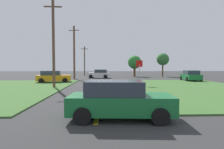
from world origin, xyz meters
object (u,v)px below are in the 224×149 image
object	(u,v)px
car_approaching_junction	(99,74)
utility_pole_mid	(74,52)
utility_pole_near	(53,43)
stop_sign	(139,68)
pine_tree_center	(135,62)
car_on_crossroad	(191,76)
parked_car_near_building	(53,77)
utility_pole_far	(85,60)
car_behind_on_main_road	(119,100)
oak_tree_left	(163,59)

from	to	relation	value
car_approaching_junction	utility_pole_mid	world-z (taller)	utility_pole_mid
car_approaching_junction	utility_pole_near	distance (m)	16.07
stop_sign	pine_tree_center	bearing A→B (deg)	-105.33
car_on_crossroad	pine_tree_center	bearing A→B (deg)	34.45
parked_car_near_building	utility_pole_far	size ratio (longest dim) A/B	0.66
car_behind_on_main_road	stop_sign	bearing A→B (deg)	78.94
car_on_crossroad	car_behind_on_main_road	world-z (taller)	same
car_on_crossroad	pine_tree_center	xyz separation A→B (m)	(-6.53, 12.07, 2.29)
car_approaching_junction	utility_pole_far	world-z (taller)	utility_pole_far
utility_pole_mid	pine_tree_center	distance (m)	13.83
utility_pole_mid	utility_pole_far	xyz separation A→B (m)	(0.38, 12.66, -1.02)
stop_sign	utility_pole_mid	xyz separation A→B (m)	(-9.25, 11.36, 2.68)
car_approaching_junction	utility_pole_mid	xyz separation A→B (m)	(-4.33, -2.32, 3.91)
car_behind_on_main_road	utility_pole_far	bearing A→B (deg)	102.44
stop_sign	utility_pole_mid	size ratio (longest dim) A/B	0.31
utility_pole_mid	utility_pole_near	bearing A→B (deg)	-89.96
car_behind_on_main_road	oak_tree_left	world-z (taller)	oak_tree_left
car_approaching_junction	car_behind_on_main_road	world-z (taller)	same
utility_pole_near	utility_pole_mid	bearing A→B (deg)	90.04
parked_car_near_building	utility_pole_far	world-z (taller)	utility_pole_far
utility_pole_far	oak_tree_left	distance (m)	18.55
oak_tree_left	pine_tree_center	size ratio (longest dim) A/B	1.11
car_behind_on_main_road	oak_tree_left	distance (m)	33.15
parked_car_near_building	car_approaching_junction	bearing A→B (deg)	48.55
utility_pole_far	pine_tree_center	distance (m)	12.80
oak_tree_left	pine_tree_center	world-z (taller)	oak_tree_left
stop_sign	utility_pole_near	world-z (taller)	utility_pole_near
car_approaching_junction	car_behind_on_main_road	xyz separation A→B (m)	(1.56, -26.26, -0.00)
car_behind_on_main_road	utility_pole_near	world-z (taller)	utility_pole_near
car_on_crossroad	car_behind_on_main_road	size ratio (longest dim) A/B	0.93
stop_sign	car_on_crossroad	bearing A→B (deg)	-152.84
stop_sign	car_approaching_junction	xyz separation A→B (m)	(-4.92, 13.68, -1.23)
utility_pole_near	car_behind_on_main_road	bearing A→B (deg)	-62.44
parked_car_near_building	car_behind_on_main_road	size ratio (longest dim) A/B	1.05
car_on_crossroad	utility_pole_mid	distance (m)	19.45
utility_pole_near	pine_tree_center	world-z (taller)	utility_pole_near
car_on_crossroad	utility_pole_near	bearing A→B (deg)	118.45
oak_tree_left	car_behind_on_main_road	bearing A→B (deg)	-111.47
stop_sign	utility_pole_near	bearing A→B (deg)	0.74
car_on_crossroad	oak_tree_left	size ratio (longest dim) A/B	0.81
car_approaching_junction	oak_tree_left	world-z (taller)	oak_tree_left
stop_sign	pine_tree_center	distance (m)	18.54
car_on_crossroad	pine_tree_center	distance (m)	13.92
parked_car_near_building	car_approaching_junction	distance (m)	10.97
utility_pole_near	stop_sign	bearing A→B (deg)	8.05
parked_car_near_building	utility_pole_far	bearing A→B (deg)	75.93
stop_sign	parked_car_near_building	world-z (taller)	stop_sign
utility_pole_mid	utility_pole_far	distance (m)	12.71
car_behind_on_main_road	utility_pole_near	xyz separation A→B (m)	(-5.89, 11.28, 3.87)
car_behind_on_main_road	pine_tree_center	distance (m)	31.56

